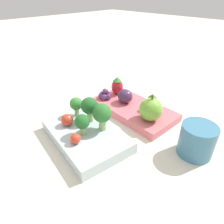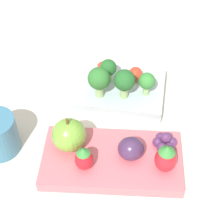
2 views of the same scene
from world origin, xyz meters
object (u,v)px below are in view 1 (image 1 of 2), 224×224
(strawberry_0, at_px, (117,86))
(strawberry_1, at_px, (152,102))
(broccoli_floret_2, at_px, (76,104))
(broccoli_floret_3, at_px, (81,122))
(bento_box_fruit, at_px, (133,109))
(bento_box_savoury, at_px, (86,135))
(broccoli_floret_0, at_px, (89,107))
(apple, at_px, (151,109))
(grape_cluster, at_px, (105,95))
(drinking_cup, at_px, (197,140))
(broccoli_floret_1, at_px, (102,114))
(cherry_tomato_1, at_px, (76,139))
(plum, at_px, (125,96))
(cherry_tomato_0, at_px, (67,120))

(strawberry_0, height_order, strawberry_1, strawberry_0)
(broccoli_floret_2, xyz_separation_m, broccoli_floret_3, (-0.06, 0.03, 0.00))
(bento_box_fruit, distance_m, broccoli_floret_3, 0.17)
(bento_box_savoury, bearing_deg, broccoli_floret_0, -55.70)
(bento_box_fruit, relative_size, apple, 3.55)
(strawberry_1, relative_size, grape_cluster, 1.09)
(grape_cluster, relative_size, drinking_cup, 0.59)
(apple, bearing_deg, broccoli_floret_1, 68.21)
(cherry_tomato_1, bearing_deg, grape_cluster, -59.62)
(cherry_tomato_1, xyz_separation_m, plum, (0.05, -0.19, 0.00))
(plum, bearing_deg, broccoli_floret_0, 93.76)
(bento_box_savoury, distance_m, bento_box_fruit, 0.15)
(broccoli_floret_1, bearing_deg, broccoli_floret_2, 3.35)
(cherry_tomato_0, bearing_deg, drinking_cup, -147.96)
(broccoli_floret_2, bearing_deg, grape_cluster, -78.13)
(broccoli_floret_0, bearing_deg, broccoli_floret_2, 10.31)
(broccoli_floret_0, xyz_separation_m, grape_cluster, (0.06, -0.10, -0.03))
(broccoli_floret_2, relative_size, apple, 0.72)
(apple, bearing_deg, bento_box_savoury, 64.55)
(apple, xyz_separation_m, plum, (0.09, -0.02, -0.01))
(strawberry_0, relative_size, grape_cluster, 1.29)
(cherry_tomato_0, distance_m, strawberry_1, 0.20)
(plum, distance_m, drinking_cup, 0.21)
(cherry_tomato_0, height_order, cherry_tomato_1, cherry_tomato_0)
(broccoli_floret_1, distance_m, grape_cluster, 0.15)
(broccoli_floret_1, relative_size, broccoli_floret_2, 1.32)
(broccoli_floret_1, relative_size, cherry_tomato_1, 2.88)
(bento_box_savoury, height_order, broccoli_floret_1, broccoli_floret_1)
(bento_box_savoury, relative_size, broccoli_floret_3, 4.49)
(cherry_tomato_0, height_order, drinking_cup, drinking_cup)
(drinking_cup, bearing_deg, broccoli_floret_3, 37.40)
(bento_box_savoury, relative_size, grape_cluster, 5.25)
(broccoli_floret_0, height_order, broccoli_floret_2, broccoli_floret_0)
(broccoli_floret_0, relative_size, broccoli_floret_3, 1.24)
(broccoli_floret_0, relative_size, strawberry_1, 1.32)
(bento_box_savoury, relative_size, broccoli_floret_2, 4.59)
(strawberry_1, height_order, grape_cluster, strawberry_1)
(broccoli_floret_3, bearing_deg, bento_box_fruit, -88.85)
(broccoli_floret_0, distance_m, broccoli_floret_1, 0.04)
(broccoli_floret_3, distance_m, strawberry_0, 0.20)
(bento_box_fruit, relative_size, broccoli_floret_1, 3.74)
(plum, bearing_deg, drinking_cup, 171.73)
(bento_box_savoury, distance_m, plum, 0.16)
(bento_box_savoury, height_order, bento_box_fruit, bento_box_savoury)
(bento_box_savoury, bearing_deg, drinking_cup, -145.27)
(broccoli_floret_3, relative_size, grape_cluster, 1.17)
(broccoli_floret_0, xyz_separation_m, broccoli_floret_1, (-0.04, 0.00, 0.00))
(bento_box_savoury, distance_m, strawberry_0, 0.19)
(plum, height_order, grape_cluster, plum)
(cherry_tomato_1, distance_m, grape_cluster, 0.20)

